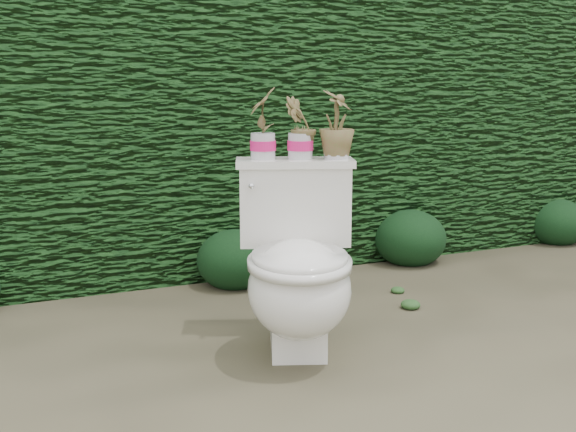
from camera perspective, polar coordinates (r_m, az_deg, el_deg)
name	(u,v)px	position (r m, az deg, el deg)	size (l,w,h in m)	color
ground	(298,350)	(3.06, 0.77, -10.57)	(60.00, 60.00, 0.00)	#666046
hedge	(190,130)	(4.36, -7.79, 6.74)	(8.00, 1.00, 1.60)	#1F4F1A
toilet	(298,270)	(2.92, 0.81, -4.26)	(0.66, 0.79, 0.78)	white
potted_plant_left	(263,125)	(3.05, -2.00, 7.19)	(0.15, 0.10, 0.29)	#257926
potted_plant_center	(300,130)	(3.06, 0.98, 6.85)	(0.14, 0.11, 0.25)	#257926
potted_plant_right	(337,126)	(3.08, 3.87, 7.08)	(0.15, 0.15, 0.27)	#257926
liriope_clump_2	(235,255)	(3.92, -4.21, -3.06)	(0.42, 0.42, 0.33)	#123414
liriope_clump_3	(410,234)	(4.44, 9.63, -1.39)	(0.44, 0.44, 0.35)	#123414
liriope_clump_4	(557,218)	(5.23, 20.51, -0.17)	(0.41, 0.41, 0.33)	#123414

